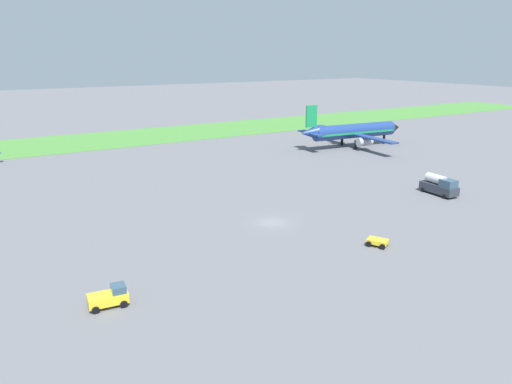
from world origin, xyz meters
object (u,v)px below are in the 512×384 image
at_px(pushback_tug_near_gate, 110,297).
at_px(airplane_parked_jet_far, 353,131).
at_px(baggage_cart_by_runway, 378,242).
at_px(fuel_truck_midfield, 440,185).

bearing_deg(pushback_tug_near_gate, airplane_parked_jet_far, 39.22).
xyz_separation_m(airplane_parked_jet_far, pushback_tug_near_gate, (-74.02, -47.73, -3.05)).
height_order(airplane_parked_jet_far, baggage_cart_by_runway, airplane_parked_jet_far).
bearing_deg(airplane_parked_jet_far, fuel_truck_midfield, -107.76).
distance_m(airplane_parked_jet_far, pushback_tug_near_gate, 88.13).
height_order(airplane_parked_jet_far, fuel_truck_midfield, airplane_parked_jet_far).
xyz_separation_m(airplane_parked_jet_far, baggage_cart_by_runway, (-42.13, -50.42, -3.40)).
distance_m(airplane_parked_jet_far, fuel_truck_midfield, 43.18).
bearing_deg(fuel_truck_midfield, baggage_cart_by_runway, -62.82).
distance_m(pushback_tug_near_gate, fuel_truck_midfield, 57.64).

